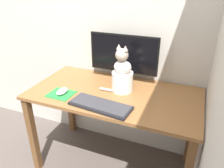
{
  "coord_description": "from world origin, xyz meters",
  "views": [
    {
      "loc": [
        0.52,
        -1.33,
        1.48
      ],
      "look_at": [
        0.02,
        -0.08,
        0.82
      ],
      "focal_mm": 35.0,
      "sensor_mm": 36.0,
      "label": 1
    }
  ],
  "objects_px": {
    "cat": "(122,74)",
    "monitor": "(123,56)",
    "computer_mouse_left": "(62,91)",
    "keyboard": "(100,105)"
  },
  "relations": [
    {
      "from": "monitor",
      "to": "keyboard",
      "type": "height_order",
      "value": "monitor"
    },
    {
      "from": "monitor",
      "to": "cat",
      "type": "bearing_deg",
      "value": -73.27
    },
    {
      "from": "monitor",
      "to": "cat",
      "type": "height_order",
      "value": "monitor"
    },
    {
      "from": "computer_mouse_left",
      "to": "keyboard",
      "type": "bearing_deg",
      "value": -10.15
    },
    {
      "from": "monitor",
      "to": "keyboard",
      "type": "relative_size",
      "value": 1.29
    },
    {
      "from": "cat",
      "to": "monitor",
      "type": "bearing_deg",
      "value": 125.13
    },
    {
      "from": "computer_mouse_left",
      "to": "cat",
      "type": "distance_m",
      "value": 0.45
    },
    {
      "from": "keyboard",
      "to": "computer_mouse_left",
      "type": "height_order",
      "value": "computer_mouse_left"
    },
    {
      "from": "monitor",
      "to": "computer_mouse_left",
      "type": "bearing_deg",
      "value": -130.74
    },
    {
      "from": "keyboard",
      "to": "cat",
      "type": "distance_m",
      "value": 0.3
    }
  ]
}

